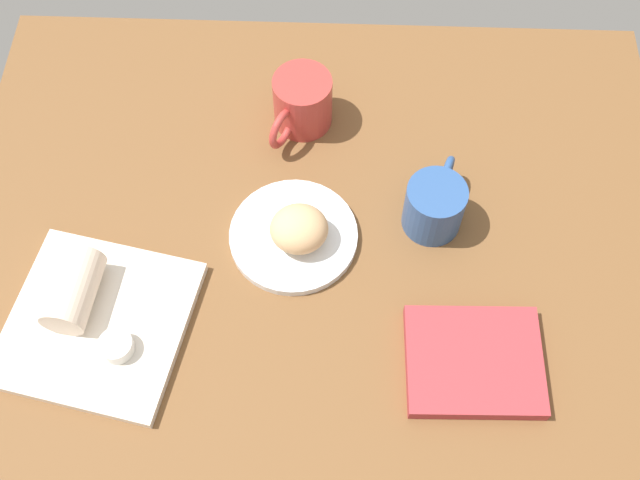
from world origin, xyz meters
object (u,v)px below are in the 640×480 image
object	(u,v)px
round_plate	(294,236)
sauce_cup	(116,346)
coffee_mug	(435,205)
second_mug	(301,102)
breakfast_wrap	(74,290)
scone_pastry	(299,232)
book_stack	(474,361)
square_plate	(98,323)

from	to	relation	value
round_plate	sauce_cup	distance (cm)	30.33
round_plate	coffee_mug	size ratio (longest dim) A/B	1.46
round_plate	second_mug	size ratio (longest dim) A/B	1.43
round_plate	sauce_cup	world-z (taller)	sauce_cup
sauce_cup	coffee_mug	xyz separation A→B (cm)	(-44.32, -23.26, 1.60)
sauce_cup	second_mug	distance (cm)	47.77
sauce_cup	coffee_mug	world-z (taller)	coffee_mug
round_plate	coffee_mug	bearing A→B (deg)	-169.23
breakfast_wrap	second_mug	world-z (taller)	second_mug
scone_pastry	coffee_mug	distance (cm)	20.73
coffee_mug	book_stack	bearing A→B (deg)	102.06
scone_pastry	breakfast_wrap	world-z (taller)	breakfast_wrap
breakfast_wrap	coffee_mug	xyz separation A→B (cm)	(-51.09, -15.87, -0.32)
scone_pastry	coffee_mug	world-z (taller)	coffee_mug
sauce_cup	round_plate	bearing A→B (deg)	-140.44
round_plate	book_stack	distance (cm)	32.28
coffee_mug	round_plate	bearing A→B (deg)	10.77
sauce_cup	second_mug	bearing A→B (deg)	-119.62
round_plate	book_stack	xyz separation A→B (cm)	(-25.95, 19.19, 0.42)
square_plate	book_stack	distance (cm)	53.19
breakfast_wrap	second_mug	xyz separation A→B (cm)	(-30.36, -34.10, 0.07)
square_plate	sauce_cup	size ratio (longest dim) A/B	5.25
scone_pastry	second_mug	bearing A→B (deg)	-88.31
scone_pastry	square_plate	bearing A→B (deg)	26.21
square_plate	sauce_cup	distance (cm)	5.93
coffee_mug	scone_pastry	bearing A→B (deg)	14.94
square_plate	coffee_mug	xyz separation A→B (cm)	(-48.08, -19.16, 3.64)
square_plate	sauce_cup	world-z (taller)	sauce_cup
round_plate	scone_pastry	distance (cm)	4.10
scone_pastry	coffee_mug	bearing A→B (deg)	-165.06
round_plate	breakfast_wrap	xyz separation A→B (cm)	(30.09, 11.88, 4.06)
coffee_mug	square_plate	bearing A→B (deg)	21.72
sauce_cup	second_mug	xyz separation A→B (cm)	(-23.59, -41.49, 1.99)
book_stack	second_mug	distance (cm)	48.87
scone_pastry	sauce_cup	size ratio (longest dim) A/B	1.83
book_stack	second_mug	world-z (taller)	second_mug
second_mug	scone_pastry	bearing A→B (deg)	91.69
second_mug	sauce_cup	bearing A→B (deg)	60.38
sauce_cup	breakfast_wrap	size ratio (longest dim) A/B	0.42
round_plate	book_stack	world-z (taller)	book_stack
second_mug	square_plate	bearing A→B (deg)	53.81
scone_pastry	sauce_cup	bearing A→B (deg)	36.41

